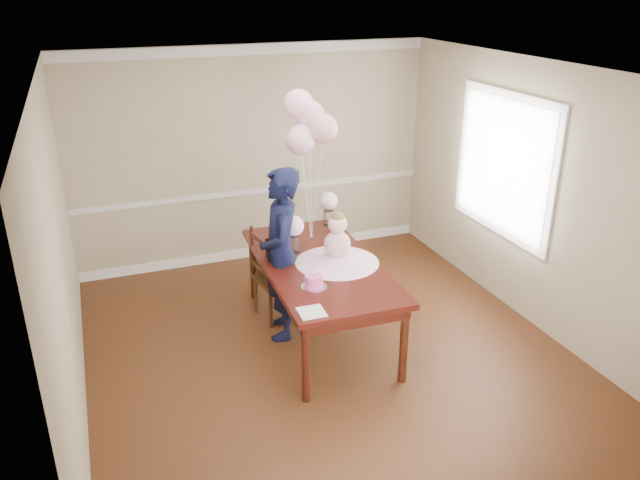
{
  "coord_description": "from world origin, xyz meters",
  "views": [
    {
      "loc": [
        -1.93,
        -4.85,
        3.41
      ],
      "look_at": [
        0.06,
        0.37,
        1.05
      ],
      "focal_mm": 35.0,
      "sensor_mm": 36.0,
      "label": 1
    }
  ],
  "objects_px": {
    "dining_table_top": "(320,265)",
    "woman": "(281,254)",
    "birthday_cake": "(314,281)",
    "dining_chair_seat": "(278,278)"
  },
  "relations": [
    {
      "from": "birthday_cake",
      "to": "woman",
      "type": "distance_m",
      "value": 0.67
    },
    {
      "from": "birthday_cake",
      "to": "dining_chair_seat",
      "type": "relative_size",
      "value": 0.37
    },
    {
      "from": "dining_table_top",
      "to": "woman",
      "type": "xyz_separation_m",
      "value": [
        -0.34,
        0.18,
        0.09
      ]
    },
    {
      "from": "birthday_cake",
      "to": "dining_chair_seat",
      "type": "distance_m",
      "value": 1.1
    },
    {
      "from": "dining_table_top",
      "to": "birthday_cake",
      "type": "distance_m",
      "value": 0.54
    },
    {
      "from": "woman",
      "to": "birthday_cake",
      "type": "bearing_deg",
      "value": 23.51
    },
    {
      "from": "dining_table_top",
      "to": "birthday_cake",
      "type": "bearing_deg",
      "value": -113.96
    },
    {
      "from": "dining_table_top",
      "to": "woman",
      "type": "relative_size",
      "value": 1.23
    },
    {
      "from": "birthday_cake",
      "to": "woman",
      "type": "xyz_separation_m",
      "value": [
        -0.1,
        0.66,
        0.0
      ]
    },
    {
      "from": "birthday_cake",
      "to": "dining_chair_seat",
      "type": "bearing_deg",
      "value": 92.22
    }
  ]
}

